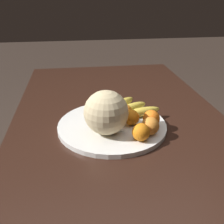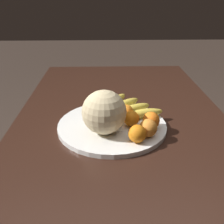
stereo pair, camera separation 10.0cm
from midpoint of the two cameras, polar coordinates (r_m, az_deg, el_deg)
kitchen_table at (r=1.14m, az=-0.79°, el=-5.90°), size 1.59×0.90×0.77m
fruit_bowl at (r=1.02m, az=-2.79°, el=-2.98°), size 0.42×0.42×0.02m
melon at (r=0.93m, az=-4.37°, el=-0.18°), size 0.16×0.16×0.16m
banana_bunch at (r=1.13m, az=-0.62°, el=1.56°), size 0.29×0.28×0.04m
orange_front_left at (r=0.99m, az=5.73°, el=-1.46°), size 0.06×0.06×0.06m
orange_front_right at (r=1.05m, az=0.06°, el=0.10°), size 0.06×0.06×0.06m
orange_mid_center at (r=1.00m, az=1.42°, el=-1.27°), size 0.06×0.06×0.06m
orange_back_left at (r=0.90m, az=3.19°, el=-4.47°), size 0.06×0.06×0.06m
orange_back_right at (r=0.94m, az=5.33°, el=-3.12°), size 0.06×0.06×0.06m
produce_tag at (r=1.00m, az=-1.60°, el=-3.21°), size 0.08×0.04×0.00m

